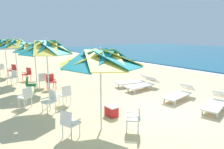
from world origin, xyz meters
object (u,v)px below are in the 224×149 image
plastic_chair_6 (51,81)px  sun_lounger_0 (215,103)px  sun_lounger_2 (143,85)px  plastic_chair_0 (69,122)px  beach_umbrella_2 (34,48)px  plastic_chair_11 (13,70)px  plastic_chair_9 (27,73)px  plastic_chair_1 (135,117)px  sun_lounger_1 (179,94)px  beach_umbrella_1 (46,48)px  cooler_box (111,111)px  sun_lounger_3 (133,81)px  plastic_chair_4 (65,94)px  plastic_chair_3 (26,96)px  beach_umbrella_3 (15,44)px  plastic_chair_10 (0,69)px  plastic_chair_2 (50,100)px  beach_umbrella_0 (100,59)px  plastic_chair_7 (30,84)px  plastic_chair_5 (43,79)px  plastic_chair_8 (13,76)px  beach_umbrella_4 (5,43)px

plastic_chair_6 → sun_lounger_0: (7.07, 4.10, -0.22)m
sun_lounger_2 → plastic_chair_0: bearing=-66.1°
beach_umbrella_2 → plastic_chair_11: bearing=-177.5°
plastic_chair_9 → plastic_chair_1: bearing=3.7°
sun_lounger_1 → plastic_chair_0: bearing=-88.0°
beach_umbrella_1 → cooler_box: bearing=29.6°
plastic_chair_6 → sun_lounger_2: bearing=52.1°
sun_lounger_3 → plastic_chair_4: bearing=-82.6°
plastic_chair_3 → plastic_chair_6: (-2.13, 1.90, 0.00)m
sun_lounger_2 → plastic_chair_3: bearing=-99.5°
beach_umbrella_3 → plastic_chair_10: bearing=-172.1°
plastic_chair_1 → sun_lounger_0: bearing=81.3°
plastic_chair_2 → sun_lounger_2: size_ratio=0.40×
beach_umbrella_3 → plastic_chair_11: 2.97m
beach_umbrella_0 → plastic_chair_1: 2.09m
plastic_chair_7 → cooler_box: bearing=17.2°
plastic_chair_5 → plastic_chair_11: same height
sun_lounger_3 → plastic_chair_11: bearing=-146.2°
beach_umbrella_1 → plastic_chair_5: 3.78m
plastic_chair_6 → plastic_chair_7: same height
plastic_chair_5 → plastic_chair_8: bearing=-149.3°
sun_lounger_2 → cooler_box: bearing=-62.1°
beach_umbrella_2 → plastic_chair_8: 2.90m
plastic_chair_6 → sun_lounger_3: (2.24, 4.12, -0.22)m
plastic_chair_8 → beach_umbrella_0: bearing=6.0°
plastic_chair_1 → sun_lounger_3: bearing=137.2°
plastic_chair_11 → sun_lounger_0: plastic_chair_11 is taller
sun_lounger_1 → beach_umbrella_1: bearing=-119.2°
beach_umbrella_0 → plastic_chair_10: size_ratio=3.06×
sun_lounger_3 → plastic_chair_0: bearing=-59.6°
sun_lounger_2 → beach_umbrella_4: bearing=-150.6°
plastic_chair_8 → plastic_chair_10: size_ratio=1.00×
plastic_chair_0 → beach_umbrella_1: bearing=169.6°
plastic_chair_6 → sun_lounger_1: bearing=37.0°
plastic_chair_9 → sun_lounger_1: size_ratio=0.39×
sun_lounger_3 → beach_umbrella_2: bearing=-119.0°
cooler_box → beach_umbrella_2: bearing=-169.4°
plastic_chair_8 → sun_lounger_1: size_ratio=0.39×
plastic_chair_4 → cooler_box: bearing=20.7°
beach_umbrella_0 → sun_lounger_0: size_ratio=1.19×
beach_umbrella_0 → plastic_chair_11: (-10.90, -0.31, -1.80)m
plastic_chair_1 → plastic_chair_4: 3.70m
plastic_chair_6 → plastic_chair_11: size_ratio=1.00×
plastic_chair_0 → plastic_chair_3: bearing=-175.2°
sun_lounger_0 → sun_lounger_3: same height
plastic_chair_10 → beach_umbrella_2: bearing=8.3°
plastic_chair_1 → plastic_chair_9: (-9.51, -0.62, 0.00)m
plastic_chair_2 → plastic_chair_7: bearing=177.4°
beach_umbrella_0 → plastic_chair_7: beach_umbrella_0 is taller
plastic_chair_0 → plastic_chair_11: same height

